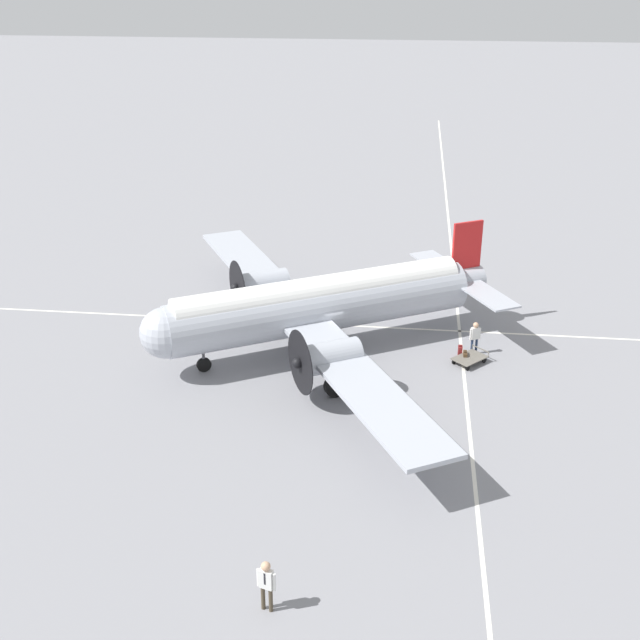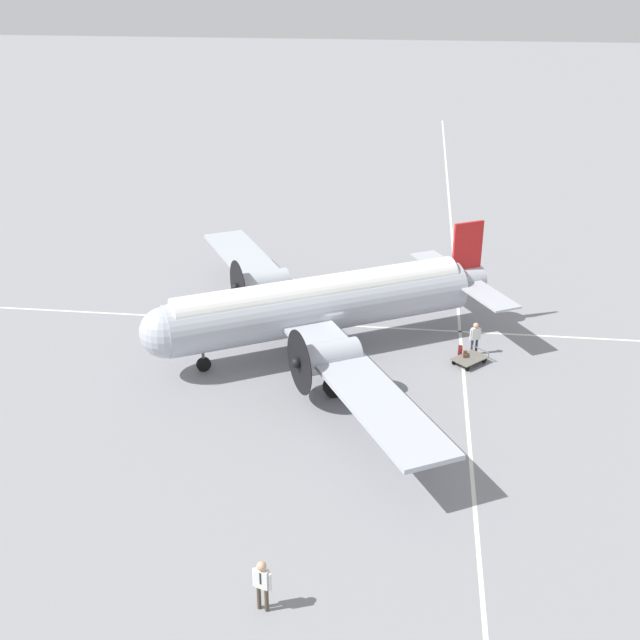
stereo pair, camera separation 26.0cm
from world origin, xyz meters
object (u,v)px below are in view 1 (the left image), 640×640
Objects in this scene: airliner_main at (312,305)px; suitcase_upright_spare at (460,351)px; crew_foreground at (266,581)px; baggage_cart at (470,358)px; suitcase_near_door at (465,357)px; passenger_boarding at (475,335)px.

airliner_main is 7.63m from suitcase_upright_spare.
airliner_main is at bearing 91.74° from suitcase_upright_spare.
crew_foreground reaches higher than baggage_cart.
passenger_boarding is at bearing -29.43° from suitcase_near_door.
crew_foreground is at bearing 158.37° from suitcase_near_door.
passenger_boarding is 3.26× the size of suitcase_near_door.
passenger_boarding is at bearing -150.02° from baggage_cart.
crew_foreground is 18.30m from baggage_cart.
airliner_main reaches higher than baggage_cart.
airliner_main is 8.06m from baggage_cart.
suitcase_near_door is (17.08, -6.77, -0.88)m from crew_foreground.
passenger_boarding is (0.60, -8.00, -1.43)m from airliner_main.
airliner_main reaches higher than suitcase_near_door.
passenger_boarding is (17.92, -7.25, -0.08)m from crew_foreground.
baggage_cart is at bearing -96.21° from crew_foreground.
passenger_boarding is 1.32m from baggage_cart.
suitcase_near_door is at bearing 38.22° from passenger_boarding.
suitcase_upright_spare is 0.79m from baggage_cart.
suitcase_near_door is at bearing -95.35° from crew_foreground.
suitcase_upright_spare is (0.22, -7.31, -2.20)m from airliner_main.
suitcase_upright_spare is at bearing 6.44° from passenger_boarding.
crew_foreground is 18.40m from suitcase_near_door.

